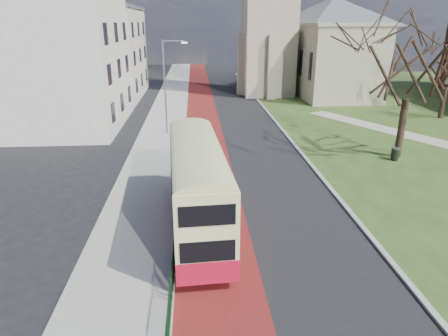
{
  "coord_description": "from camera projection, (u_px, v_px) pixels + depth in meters",
  "views": [
    {
      "loc": [
        -1.94,
        -17.05,
        9.53
      ],
      "look_at": [
        -0.44,
        3.37,
        2.0
      ],
      "focal_mm": 32.0,
      "sensor_mm": 36.0,
      "label": 1
    }
  ],
  "objects": [
    {
      "name": "street_block_far",
      "position": [
        101.0,
        52.0,
        52.0
      ],
      "size": [
        10.3,
        16.3,
        11.5
      ],
      "color": "beige",
      "rests_on": "ground"
    },
    {
      "name": "kerb_east",
      "position": [
        275.0,
        121.0,
        40.37
      ],
      "size": [
        0.25,
        80.0,
        0.13
      ],
      "primitive_type": "cube",
      "color": "#999993",
      "rests_on": "ground"
    },
    {
      "name": "pedestrian_railing",
      "position": [
        179.0,
        189.0,
        22.73
      ],
      "size": [
        0.07,
        24.0,
        1.12
      ],
      "color": "#0C3819",
      "rests_on": "ground"
    },
    {
      "name": "road_carriageway",
      "position": [
        232.0,
        127.0,
        38.2
      ],
      "size": [
        9.0,
        120.0,
        0.01
      ],
      "primitive_type": "cube",
      "color": "black",
      "rests_on": "ground"
    },
    {
      "name": "pavement_west",
      "position": [
        163.0,
        128.0,
        37.74
      ],
      "size": [
        4.0,
        120.0,
        0.12
      ],
      "primitive_type": "cube",
      "color": "gray",
      "rests_on": "ground"
    },
    {
      "name": "kerb_west",
      "position": [
        184.0,
        128.0,
        37.87
      ],
      "size": [
        0.25,
        120.0,
        0.13
      ],
      "primitive_type": "cube",
      "color": "#999993",
      "rests_on": "ground"
    },
    {
      "name": "streetlamp",
      "position": [
        166.0,
        83.0,
        34.35
      ],
      "size": [
        2.13,
        0.18,
        8.0
      ],
      "color": "gray",
      "rests_on": "pavement_west"
    },
    {
      "name": "bus",
      "position": [
        197.0,
        183.0,
        18.67
      ],
      "size": [
        2.96,
        10.23,
        4.22
      ],
      "rotation": [
        0.0,
        0.0,
        0.06
      ],
      "color": "#AE1029",
      "rests_on": "ground"
    },
    {
      "name": "ground",
      "position": [
        238.0,
        230.0,
        19.38
      ],
      "size": [
        160.0,
        160.0,
        0.0
      ],
      "primitive_type": "plane",
      "color": "black",
      "rests_on": "ground"
    },
    {
      "name": "bus_lane",
      "position": [
        203.0,
        128.0,
        38.02
      ],
      "size": [
        3.4,
        120.0,
        0.01
      ],
      "primitive_type": "cube",
      "color": "#591414",
      "rests_on": "ground"
    },
    {
      "name": "street_block_near",
      "position": [
        63.0,
        56.0,
        36.77
      ],
      "size": [
        10.3,
        14.3,
        13.0
      ],
      "color": "beige",
      "rests_on": "ground"
    },
    {
      "name": "litter_bin",
      "position": [
        395.0,
        154.0,
        28.9
      ],
      "size": [
        0.67,
        0.67,
        0.95
      ],
      "rotation": [
        0.0,
        0.0,
        -0.14
      ],
      "color": "black",
      "rests_on": "grass_green"
    },
    {
      "name": "winter_tree_near",
      "position": [
        414.0,
        49.0,
        27.17
      ],
      "size": [
        9.9,
        9.9,
        11.16
      ],
      "rotation": [
        0.0,
        0.0,
        -0.39
      ],
      "color": "#2E2117",
      "rests_on": "grass_green"
    }
  ]
}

